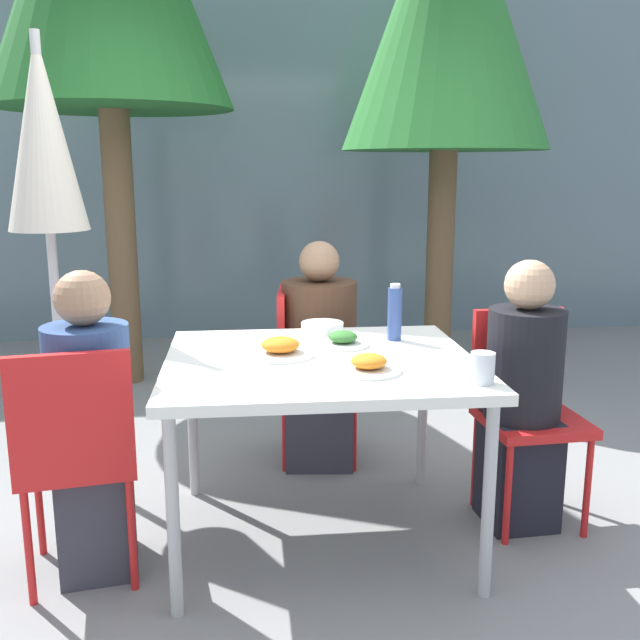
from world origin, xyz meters
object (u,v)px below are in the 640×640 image
(chair_right, at_px, (525,397))
(bottle, at_px, (395,313))
(chair_left, at_px, (76,447))
(person_left, at_px, (92,433))
(person_right, at_px, (522,402))
(person_far, at_px, (319,362))
(salad_bowl, at_px, (322,328))
(tree_behind_right, at_px, (449,4))
(chair_far, at_px, (303,360))
(closed_umbrella, at_px, (44,156))
(drinking_cup, at_px, (483,368))

(chair_right, bearing_deg, bottle, -16.79)
(chair_left, distance_m, person_left, 0.10)
(person_right, distance_m, person_far, 1.05)
(salad_bowl, bearing_deg, person_far, 86.01)
(salad_bowl, bearing_deg, tree_behind_right, 61.83)
(chair_far, bearing_deg, salad_bowl, 12.24)
(person_right, xyz_separation_m, closed_umbrella, (-2.01, 0.72, 0.99))
(chair_left, bearing_deg, drinking_cup, -15.72)
(person_left, xyz_separation_m, chair_right, (1.73, 0.27, -0.02))
(salad_bowl, bearing_deg, drinking_cup, -59.28)
(chair_left, height_order, chair_right, same)
(person_right, height_order, drinking_cup, person_right)
(person_far, xyz_separation_m, bottle, (0.27, -0.51, 0.35))
(person_left, height_order, person_far, person_left)
(person_left, bearing_deg, person_far, 35.21)
(chair_right, bearing_deg, closed_umbrella, -20.78)
(person_left, distance_m, bottle, 1.30)
(person_right, xyz_separation_m, chair_far, (-0.84, 0.78, -0.01))
(bottle, bearing_deg, chair_right, -13.35)
(person_left, distance_m, drinking_cup, 1.40)
(drinking_cup, bearing_deg, person_far, 110.77)
(chair_far, bearing_deg, closed_umbrella, -81.72)
(closed_umbrella, bearing_deg, chair_left, -73.80)
(chair_right, height_order, bottle, bottle)
(person_left, relative_size, person_far, 1.00)
(person_right, xyz_separation_m, drinking_cup, (-0.33, -0.43, 0.28))
(chair_left, bearing_deg, person_left, 57.95)
(person_left, height_order, tree_behind_right, tree_behind_right)
(person_right, bearing_deg, person_left, 2.99)
(chair_far, distance_m, person_far, 0.09)
(chair_left, xyz_separation_m, salad_bowl, (0.93, 0.62, 0.26))
(person_right, distance_m, tree_behind_right, 3.14)
(person_right, relative_size, bottle, 4.64)
(closed_umbrella, distance_m, salad_bowl, 1.48)
(person_right, height_order, person_far, person_far)
(chair_left, relative_size, chair_right, 1.00)
(closed_umbrella, bearing_deg, tree_behind_right, 35.58)
(chair_right, bearing_deg, person_left, 5.51)
(bottle, bearing_deg, closed_umbrella, 161.28)
(chair_far, xyz_separation_m, salad_bowl, (0.05, -0.43, 0.26))
(person_right, bearing_deg, chair_right, -122.05)
(salad_bowl, bearing_deg, bottle, -24.62)
(closed_umbrella, relative_size, drinking_cup, 19.18)
(drinking_cup, xyz_separation_m, salad_bowl, (-0.46, 0.78, -0.03))
(person_far, height_order, drinking_cup, person_far)
(bottle, xyz_separation_m, drinking_cup, (0.17, -0.64, -0.06))
(person_right, bearing_deg, bottle, -26.50)
(chair_far, xyz_separation_m, tree_behind_right, (1.14, 1.60, 2.03))
(person_left, height_order, closed_umbrella, closed_umbrella)
(person_far, bearing_deg, salad_bowl, 1.81)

